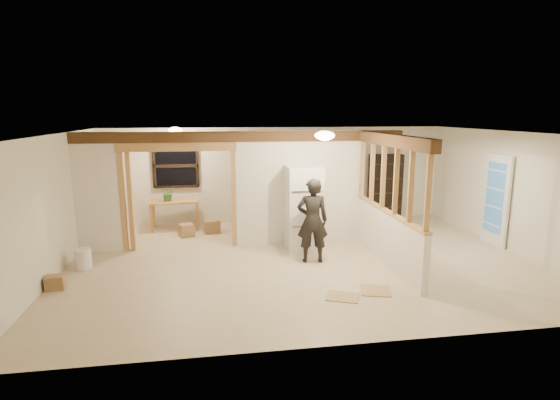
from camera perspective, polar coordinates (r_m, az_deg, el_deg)
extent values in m
cube|color=beige|center=(8.76, 2.77, -7.87)|extent=(9.00, 6.50, 0.01)
cube|color=white|center=(8.28, 2.94, 8.72)|extent=(9.00, 6.50, 0.01)
cube|color=beige|center=(11.59, -0.43, 3.29)|extent=(9.00, 0.01, 2.50)
cube|color=beige|center=(5.39, 9.95, -6.44)|extent=(9.00, 0.01, 2.50)
cube|color=beige|center=(8.72, -27.49, -0.71)|extent=(0.01, 6.50, 2.50)
cube|color=beige|center=(10.33, 28.09, 0.94)|extent=(0.01, 6.50, 2.50)
cube|color=silver|center=(9.73, -22.79, 0.82)|extent=(0.90, 0.12, 2.50)
cube|color=silver|center=(9.63, 2.56, 1.61)|extent=(2.80, 0.12, 2.50)
cube|color=tan|center=(9.49, -13.02, 0.26)|extent=(2.46, 0.14, 2.20)
cube|color=#51341C|center=(9.34, -4.69, 8.26)|extent=(7.00, 0.18, 0.22)
cube|color=#51341C|center=(8.39, 14.35, 7.59)|extent=(0.18, 3.30, 0.22)
cube|color=silver|center=(8.71, 13.75, -4.83)|extent=(0.12, 3.20, 1.00)
cube|color=tan|center=(8.47, 14.11, 2.73)|extent=(0.14, 3.20, 1.32)
cube|color=black|center=(11.38, -13.47, 4.35)|extent=(1.12, 0.10, 1.10)
cube|color=white|center=(10.64, 26.35, 0.00)|extent=(0.12, 0.86, 2.00)
ellipsoid|color=#FFEABF|center=(7.87, 5.85, 8.39)|extent=(0.36, 0.36, 0.16)
ellipsoid|color=#FFEABF|center=(10.44, -13.51, 8.86)|extent=(0.32, 0.32, 0.14)
ellipsoid|color=#FFD88C|center=(9.73, -10.78, 7.04)|extent=(0.07, 0.07, 0.07)
cube|color=silver|center=(9.30, 3.10, -1.01)|extent=(0.73, 0.71, 1.78)
imported|color=black|center=(8.47, 4.26, -2.69)|extent=(0.65, 0.46, 1.66)
cube|color=tan|center=(11.17, -13.56, -1.92)|extent=(1.22, 0.68, 0.75)
imported|color=#29541E|center=(11.01, -14.41, 0.82)|extent=(0.35, 0.31, 0.38)
cylinder|color=#B1190E|center=(10.66, -22.03, -3.25)|extent=(0.61, 0.61, 0.69)
cube|color=black|center=(12.23, 13.57, 1.68)|extent=(0.89, 0.30, 1.78)
cylinder|color=silver|center=(9.04, -24.30, -7.01)|extent=(0.34, 0.34, 0.38)
cube|color=#967148|center=(10.77, -8.90, -3.41)|extent=(0.42, 0.38, 0.31)
cube|color=#967148|center=(10.57, -12.11, -3.87)|extent=(0.40, 0.40, 0.30)
cube|color=#967148|center=(8.24, -27.32, -9.55)|extent=(0.31, 0.27, 0.23)
cube|color=tan|center=(7.49, 12.38, -11.47)|extent=(0.59, 0.59, 0.02)
cube|color=tan|center=(7.16, 8.21, -12.41)|extent=(0.63, 0.57, 0.02)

